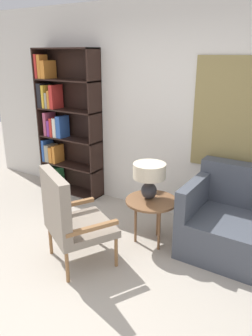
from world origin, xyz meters
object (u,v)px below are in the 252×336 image
object	(u,v)px
side_table	(151,204)
bookshelf	(61,125)
armchair	(68,215)
table_lamp	(149,175)

from	to	relation	value
side_table	bookshelf	bearing A→B (deg)	161.24
armchair	side_table	xyz separation A→B (m)	(0.50, 0.80, -0.07)
bookshelf	side_table	bearing A→B (deg)	-18.76
armchair	table_lamp	distance (m)	0.97
bookshelf	armchair	distance (m)	2.08
bookshelf	side_table	size ratio (longest dim) A/B	3.71
side_table	table_lamp	world-z (taller)	table_lamp
bookshelf	armchair	world-z (taller)	bookshelf
armchair	side_table	bearing A→B (deg)	57.96
bookshelf	side_table	distance (m)	2.09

